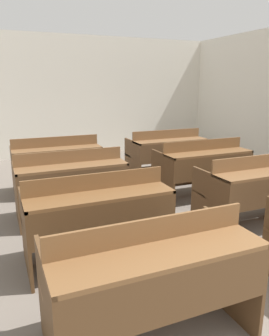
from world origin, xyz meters
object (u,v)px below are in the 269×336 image
object	(u,v)px
bench_back_right	(167,152)
bench_second_left	(97,214)
bench_front_left	(152,276)
bench_second_right	(258,188)
bench_third_right	(203,166)
bench_third_left	(71,181)
bench_back_left	(57,161)

from	to	relation	value
bench_back_right	bench_second_left	bearing A→B (deg)	-130.78
bench_front_left	bench_second_left	xyz separation A→B (m)	(-0.02, 1.12, 0.00)
bench_second_right	bench_third_right	size ratio (longest dim) A/B	1.00
bench_front_left	bench_back_right	xyz separation A→B (m)	(1.95, 3.40, 0.00)
bench_second_left	bench_second_right	xyz separation A→B (m)	(1.95, 0.02, 0.00)
bench_back_right	bench_second_right	bearing A→B (deg)	-90.65
bench_third_left	bench_second_left	bearing A→B (deg)	-90.12
bench_front_left	bench_back_left	size ratio (longest dim) A/B	1.00
bench_front_left	bench_second_left	distance (m)	1.12
bench_second_left	bench_third_left	bearing A→B (deg)	89.88
bench_second_left	bench_back_left	size ratio (longest dim) A/B	1.00
bench_third_left	bench_third_right	distance (m)	1.95
bench_second_right	bench_third_left	distance (m)	2.24
bench_third_left	bench_back_right	xyz separation A→B (m)	(1.97, 1.15, 0.00)
bench_second_left	bench_back_right	xyz separation A→B (m)	(1.97, 2.29, 0.00)
bench_second_right	bench_second_left	bearing A→B (deg)	-179.28
bench_second_left	bench_third_left	distance (m)	1.14
bench_back_left	bench_front_left	bearing A→B (deg)	-90.19
bench_front_left	bench_third_left	bearing A→B (deg)	90.48
bench_third_left	bench_third_right	world-z (taller)	same
bench_third_left	bench_back_left	bearing A→B (deg)	88.48
bench_second_left	bench_third_left	xyz separation A→B (m)	(0.00, 1.14, 0.00)
bench_third_left	bench_back_right	world-z (taller)	same
bench_third_left	bench_back_left	size ratio (longest dim) A/B	1.00
bench_back_left	bench_second_right	bearing A→B (deg)	-49.66
bench_back_right	bench_third_left	bearing A→B (deg)	-149.76
bench_third_right	bench_back_left	size ratio (longest dim) A/B	1.00
bench_front_left	bench_third_right	bearing A→B (deg)	49.54
bench_third_left	bench_back_right	size ratio (longest dim) A/B	1.00
bench_third_left	bench_second_right	bearing A→B (deg)	-29.80
bench_front_left	bench_third_right	xyz separation A→B (m)	(1.94, 2.27, 0.00)
bench_front_left	bench_back_left	world-z (taller)	same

